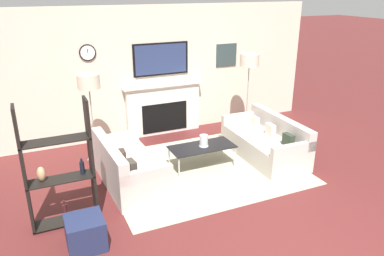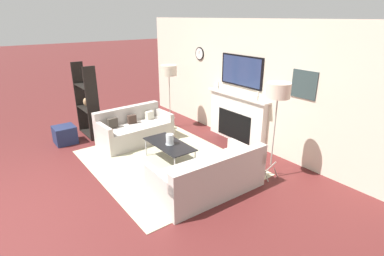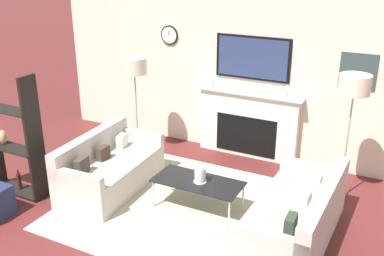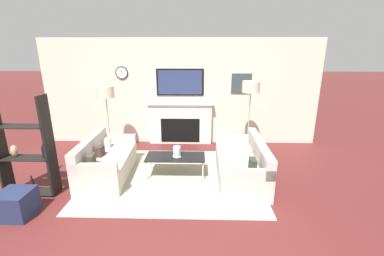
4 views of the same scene
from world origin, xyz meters
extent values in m
cube|color=beige|center=(0.00, 4.71, 1.35)|extent=(7.12, 0.07, 2.70)
cube|color=silver|center=(0.00, 4.59, 0.53)|extent=(1.63, 0.16, 1.06)
cube|color=black|center=(0.00, 4.51, 0.38)|extent=(1.01, 0.01, 0.63)
cube|color=silver|center=(0.00, 4.57, 1.08)|extent=(1.75, 0.22, 0.04)
cylinder|color=#B2AD9E|center=(-0.61, 4.54, 1.15)|extent=(0.04, 0.04, 0.10)
cylinder|color=white|center=(-0.61, 4.54, 1.24)|extent=(0.03, 0.03, 0.09)
cylinder|color=#B2AD9E|center=(0.61, 4.54, 1.15)|extent=(0.04, 0.04, 0.10)
cylinder|color=white|center=(0.61, 4.54, 1.24)|extent=(0.03, 0.03, 0.09)
cube|color=black|center=(0.00, 4.66, 1.62)|extent=(1.20, 0.04, 0.68)
cube|color=navy|center=(0.00, 4.64, 1.62)|extent=(1.12, 0.01, 0.61)
cylinder|color=black|center=(-1.48, 4.66, 1.85)|extent=(0.32, 0.02, 0.32)
cylinder|color=silver|center=(-1.48, 4.65, 1.85)|extent=(0.27, 0.00, 0.27)
cube|color=black|center=(-1.48, 4.64, 1.88)|extent=(0.01, 0.00, 0.07)
cube|color=#2F4041|center=(1.56, 4.66, 1.59)|extent=(0.51, 0.02, 0.51)
cube|color=#B2AD8D|center=(0.00, 2.65, 0.01)|extent=(3.28, 2.67, 0.01)
cube|color=#BAB2AA|center=(-1.29, 2.65, 0.22)|extent=(0.88, 1.66, 0.43)
cube|color=#BAB2AA|center=(-1.61, 2.64, 0.60)|extent=(0.23, 1.63, 0.35)
cube|color=#BCB4AD|center=(-1.32, 3.41, 0.52)|extent=(0.81, 0.14, 0.18)
cube|color=#BCADA6|center=(-1.25, 1.89, 0.52)|extent=(0.81, 0.14, 0.18)
cube|color=beige|center=(-1.43, 3.12, 0.53)|extent=(0.12, 0.20, 0.19)
cube|color=#3D2C24|center=(-1.41, 2.64, 0.53)|extent=(0.11, 0.20, 0.19)
cube|color=#3C342D|center=(-1.39, 2.17, 0.54)|extent=(0.12, 0.23, 0.22)
cube|color=#BAB2AA|center=(1.29, 2.65, 0.21)|extent=(0.90, 1.86, 0.42)
cube|color=#BAB2AA|center=(1.64, 2.64, 0.58)|extent=(0.20, 1.84, 0.34)
cube|color=#BBB1AB|center=(1.27, 1.78, 0.51)|extent=(0.86, 0.12, 0.18)
cube|color=#BFB2A5|center=(1.31, 3.52, 0.51)|extent=(0.86, 0.12, 0.18)
cube|color=#2B3728|center=(1.40, 2.10, 0.53)|extent=(0.11, 0.22, 0.22)
cube|color=beige|center=(1.42, 2.65, 0.52)|extent=(0.11, 0.22, 0.22)
cube|color=beige|center=(1.43, 3.19, 0.51)|extent=(0.10, 0.19, 0.19)
cube|color=black|center=(0.03, 2.72, 0.40)|extent=(1.15, 0.54, 0.02)
cylinder|color=#B7B7BC|center=(-0.50, 2.49, 0.19)|extent=(0.02, 0.02, 0.39)
cylinder|color=#B7B7BC|center=(0.57, 2.49, 0.19)|extent=(0.02, 0.02, 0.39)
cylinder|color=#B7B7BC|center=(-0.50, 2.95, 0.19)|extent=(0.02, 0.02, 0.39)
cylinder|color=#B7B7BC|center=(0.57, 2.95, 0.19)|extent=(0.02, 0.02, 0.39)
cylinder|color=silver|center=(0.06, 2.72, 0.51)|extent=(0.15, 0.15, 0.21)
cylinder|color=silver|center=(0.06, 2.72, 0.46)|extent=(0.08, 0.08, 0.11)
cylinder|color=silver|center=(0.06, 2.72, 0.41)|extent=(0.17, 0.17, 0.01)
cylinder|color=#9E998E|center=(-1.53, 3.86, 0.12)|extent=(0.09, 0.23, 0.26)
cylinder|color=#9E998E|center=(-1.72, 3.90, 0.12)|extent=(0.17, 0.19, 0.26)
cylinder|color=#9E998E|center=(-1.66, 3.72, 0.12)|extent=(0.23, 0.07, 0.26)
cylinder|color=#9E998E|center=(-1.64, 3.83, 0.81)|extent=(0.02, 0.02, 1.12)
cylinder|color=beige|center=(-1.64, 3.83, 1.49)|extent=(0.39, 0.39, 0.25)
cylinder|color=#9E998E|center=(1.74, 3.86, 0.13)|extent=(0.09, 0.23, 0.28)
cylinder|color=#9E998E|center=(1.56, 3.90, 0.13)|extent=(0.17, 0.19, 0.28)
cylinder|color=#9E998E|center=(1.61, 3.72, 0.13)|extent=(0.23, 0.07, 0.28)
cylinder|color=#9E998E|center=(1.64, 3.83, 0.88)|extent=(0.02, 0.02, 1.22)
cylinder|color=beige|center=(1.64, 3.83, 1.62)|extent=(0.39, 0.39, 0.25)
cube|color=black|center=(-2.81, 1.98, 0.86)|extent=(0.04, 0.28, 1.73)
cube|color=black|center=(-1.98, 1.98, 0.86)|extent=(0.04, 0.28, 1.73)
cube|color=black|center=(-2.39, 1.98, 0.03)|extent=(0.88, 0.28, 0.02)
cube|color=black|center=(-2.39, 1.98, 0.66)|extent=(0.88, 0.28, 0.01)
cube|color=black|center=(-2.39, 1.98, 1.22)|extent=(0.88, 0.28, 0.02)
cylinder|color=#3D1919|center=(-2.39, 1.99, 0.15)|extent=(0.06, 0.06, 0.24)
cylinder|color=#3D1919|center=(-2.39, 1.99, 0.30)|extent=(0.03, 0.03, 0.06)
cylinder|color=black|center=(-2.10, 2.00, 0.76)|extent=(0.06, 0.06, 0.18)
cylinder|color=black|center=(-2.10, 2.00, 0.87)|extent=(0.03, 0.03, 0.05)
ellipsoid|color=tan|center=(-2.62, 2.02, 0.77)|extent=(0.11, 0.11, 0.20)
cube|color=#1F2748|center=(-2.22, 1.34, 0.20)|extent=(0.46, 0.46, 0.40)
camera|label=1|loc=(-2.60, -2.70, 3.05)|focal=35.00mm
camera|label=2|loc=(4.59, -0.15, 2.75)|focal=28.00mm
camera|label=3|loc=(2.30, -1.85, 3.14)|focal=42.00mm
camera|label=4|loc=(0.48, -1.91, 2.38)|focal=24.00mm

